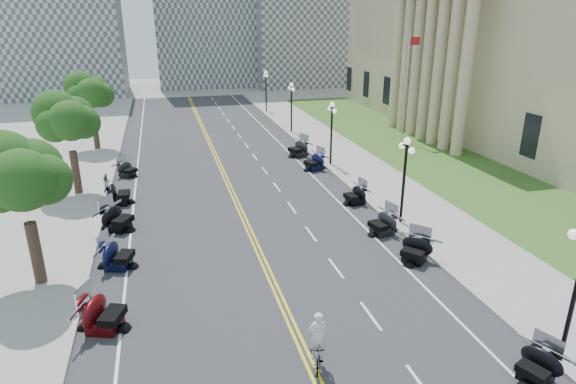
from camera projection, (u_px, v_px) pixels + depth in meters
ground at (270, 277)px, 22.05m from camera, size 160.00×160.00×0.00m
road at (236, 201)px, 31.14m from camera, size 16.00×90.00×0.01m
centerline_yellow_a at (234, 201)px, 31.10m from camera, size 0.12×90.00×0.00m
centerline_yellow_b at (238, 201)px, 31.16m from camera, size 0.12×90.00×0.00m
edge_line_north at (329, 192)px, 32.67m from camera, size 0.12×90.00×0.00m
edge_line_south at (133, 211)px, 29.59m from camera, size 0.12×90.00×0.00m
lane_dash_5 at (371, 316)px, 19.18m from camera, size 0.12×2.00×0.00m
lane_dash_6 at (336, 268)px, 22.82m from camera, size 0.12×2.00×0.00m
lane_dash_7 at (311, 234)px, 26.45m from camera, size 0.12×2.00×0.00m
lane_dash_8 at (292, 208)px, 30.08m from camera, size 0.12×2.00×0.00m
lane_dash_9 at (277, 187)px, 33.72m from camera, size 0.12×2.00×0.00m
lane_dash_10 at (265, 170)px, 37.35m from camera, size 0.12×2.00×0.00m
lane_dash_11 at (255, 157)px, 40.98m from camera, size 0.12×2.00×0.00m
lane_dash_12 at (247, 146)px, 44.62m from camera, size 0.12×2.00×0.00m
lane_dash_13 at (239, 136)px, 48.25m from camera, size 0.12×2.00×0.00m
lane_dash_14 at (233, 128)px, 51.89m from camera, size 0.12×2.00×0.00m
lane_dash_15 at (228, 120)px, 55.52m from camera, size 0.12×2.00×0.00m
lane_dash_16 at (224, 114)px, 59.15m from camera, size 0.12×2.00×0.00m
lane_dash_17 at (219, 108)px, 62.79m from camera, size 0.12×2.00×0.00m
lane_dash_18 at (216, 103)px, 66.42m from camera, size 0.12×2.00×0.00m
lane_dash_19 at (213, 99)px, 70.05m from camera, size 0.12×2.00×0.00m
sidewalk_north at (385, 186)px, 33.63m from camera, size 5.00×90.00×0.15m
sidewalk_south at (61, 216)px, 28.59m from camera, size 5.00×90.00×0.15m
lawn at (418, 151)px, 42.59m from camera, size 9.00×60.00×0.10m
civic_building at (540, 43)px, 46.68m from camera, size 26.00×51.00×17.80m
distant_block_a at (53, 4)px, 69.60m from camera, size 18.00×14.00×26.00m
distant_block_c at (310, 19)px, 82.62m from camera, size 20.00×14.00×22.00m
street_lamp_1 at (575, 293)px, 15.96m from camera, size 0.50×1.20×4.90m
street_lamp_2 at (404, 181)px, 26.86m from camera, size 0.50×1.20×4.90m
street_lamp_3 at (331, 134)px, 37.76m from camera, size 0.50×1.20×4.90m
street_lamp_4 at (291, 108)px, 48.66m from camera, size 0.50×1.20×4.90m
street_lamp_5 at (266, 91)px, 59.56m from camera, size 0.50×1.20×4.90m
flagpole at (406, 88)px, 44.65m from camera, size 1.10×0.20×10.00m
tree_2 at (22, 184)px, 19.84m from camera, size 4.80×4.80×9.20m
tree_3 at (68, 125)px, 30.74m from camera, size 4.80×4.80×9.20m
tree_4 at (91, 97)px, 41.64m from camera, size 4.80×4.80×9.20m
motorcycle_n_3 at (538, 365)px, 15.58m from camera, size 2.32×2.32×1.24m
motorcycle_n_5 at (415, 249)px, 23.26m from camera, size 2.76×2.76×1.37m
motorcycle_n_6 at (383, 222)px, 26.23m from camera, size 2.37×2.37×1.39m
motorcycle_n_7 at (355, 194)px, 30.51m from camera, size 2.15×2.15×1.30m
motorcycle_n_9 at (314, 161)px, 37.30m from camera, size 2.56×2.56×1.44m
motorcycle_n_10 at (298, 148)px, 40.93m from camera, size 2.80×2.80×1.52m
motorcycle_s_5 at (103, 312)px, 18.13m from camera, size 2.80×2.80×1.53m
motorcycle_s_6 at (117, 254)px, 22.66m from camera, size 2.60×2.60×1.45m
motorcycle_s_7 at (117, 217)px, 26.68m from camera, size 3.05×3.05×1.55m
motorcycle_s_8 at (118, 193)px, 30.38m from camera, size 2.30×2.30×1.56m
motorcycle_s_9 at (127, 169)px, 35.75m from camera, size 2.54×2.54×1.26m
bicycle at (317, 354)px, 16.27m from camera, size 0.93×1.72×1.00m
cyclist_rider at (318, 319)px, 15.80m from camera, size 0.65×0.42×1.78m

